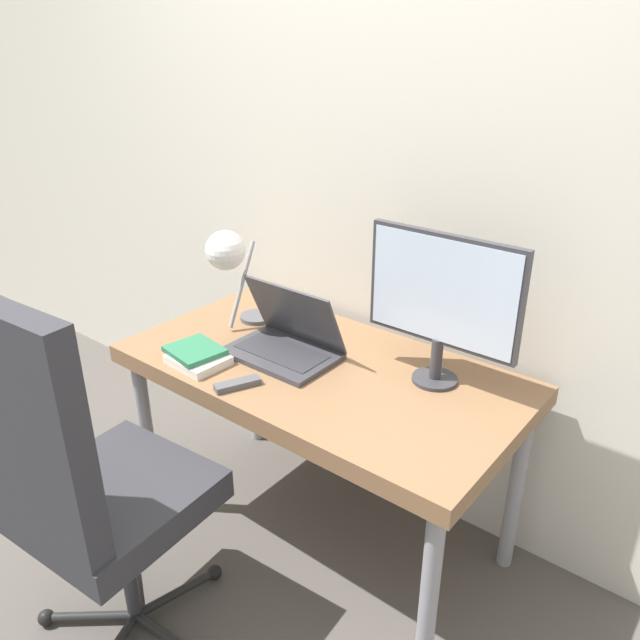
{
  "coord_description": "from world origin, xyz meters",
  "views": [
    {
      "loc": [
        1.1,
        -1.03,
        1.68
      ],
      "look_at": [
        0.03,
        0.31,
        0.88
      ],
      "focal_mm": 35.0,
      "sensor_mm": 36.0,
      "label": 1
    }
  ],
  "objects_px": {
    "monitor": "(442,297)",
    "desk_lamp": "(229,258)",
    "laptop": "(286,341)",
    "office_chair": "(79,476)",
    "book_stack": "(197,356)"
  },
  "relations": [
    {
      "from": "laptop",
      "to": "monitor",
      "type": "bearing_deg",
      "value": 18.13
    },
    {
      "from": "monitor",
      "to": "desk_lamp",
      "type": "bearing_deg",
      "value": -169.53
    },
    {
      "from": "laptop",
      "to": "monitor",
      "type": "height_order",
      "value": "monitor"
    },
    {
      "from": "laptop",
      "to": "office_chair",
      "type": "distance_m",
      "value": 0.76
    },
    {
      "from": "monitor",
      "to": "office_chair",
      "type": "xyz_separation_m",
      "value": [
        -0.54,
        -0.9,
        -0.35
      ]
    },
    {
      "from": "monitor",
      "to": "book_stack",
      "type": "xyz_separation_m",
      "value": [
        -0.66,
        -0.38,
        -0.26
      ]
    },
    {
      "from": "laptop",
      "to": "desk_lamp",
      "type": "bearing_deg",
      "value": 176.19
    },
    {
      "from": "laptop",
      "to": "office_chair",
      "type": "relative_size",
      "value": 0.31
    },
    {
      "from": "desk_lamp",
      "to": "book_stack",
      "type": "relative_size",
      "value": 1.76
    },
    {
      "from": "desk_lamp",
      "to": "book_stack",
      "type": "xyz_separation_m",
      "value": [
        0.08,
        -0.24,
        -0.25
      ]
    },
    {
      "from": "monitor",
      "to": "book_stack",
      "type": "height_order",
      "value": "monitor"
    },
    {
      "from": "office_chair",
      "to": "book_stack",
      "type": "distance_m",
      "value": 0.54
    },
    {
      "from": "office_chair",
      "to": "monitor",
      "type": "bearing_deg",
      "value": 58.99
    },
    {
      "from": "monitor",
      "to": "office_chair",
      "type": "distance_m",
      "value": 1.11
    },
    {
      "from": "monitor",
      "to": "desk_lamp",
      "type": "xyz_separation_m",
      "value": [
        -0.74,
        -0.14,
        -0.0
      ]
    }
  ]
}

